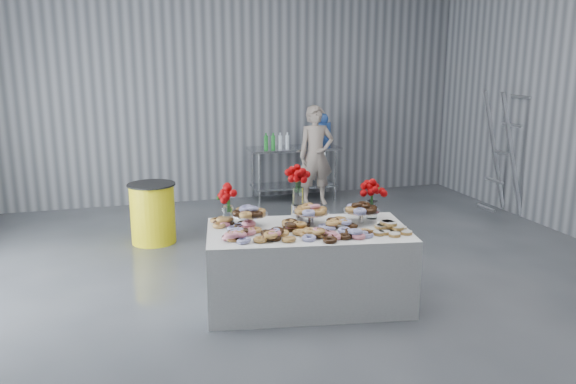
% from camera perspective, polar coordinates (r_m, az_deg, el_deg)
% --- Properties ---
extents(ground, '(9.00, 9.00, 0.00)m').
position_cam_1_polar(ground, '(5.55, 3.02, -11.42)').
color(ground, '#3A3C42').
rests_on(ground, ground).
extents(room_walls, '(8.04, 9.04, 4.02)m').
position_cam_1_polar(room_walls, '(5.03, 0.05, 16.96)').
color(room_walls, gray).
rests_on(room_walls, ground).
extents(display_table, '(2.04, 1.30, 0.75)m').
position_cam_1_polar(display_table, '(5.46, 2.01, -7.55)').
color(display_table, white).
rests_on(display_table, ground).
extents(prep_table, '(1.50, 0.60, 0.90)m').
position_cam_1_polar(prep_table, '(9.40, 0.59, 2.89)').
color(prep_table, silver).
rests_on(prep_table, ground).
extents(donut_mounds, '(1.91, 1.09, 0.09)m').
position_cam_1_polar(donut_mounds, '(5.28, 2.22, -3.48)').
color(donut_mounds, '#C29247').
rests_on(donut_mounds, display_table).
extents(cake_stand_left, '(0.36, 0.36, 0.17)m').
position_cam_1_polar(cake_stand_left, '(5.39, -3.98, -2.10)').
color(cake_stand_left, silver).
rests_on(cake_stand_left, display_table).
extents(cake_stand_mid, '(0.36, 0.36, 0.17)m').
position_cam_1_polar(cake_stand_mid, '(5.45, 2.34, -1.90)').
color(cake_stand_mid, silver).
rests_on(cake_stand_mid, display_table).
extents(cake_stand_right, '(0.36, 0.36, 0.17)m').
position_cam_1_polar(cake_stand_right, '(5.55, 7.45, -1.73)').
color(cake_stand_right, silver).
rests_on(cake_stand_right, display_table).
extents(danish_pile, '(0.48, 0.48, 0.11)m').
position_cam_1_polar(danish_pile, '(5.34, 10.28, -3.36)').
color(danish_pile, silver).
rests_on(danish_pile, display_table).
extents(bouquet_left, '(0.26, 0.26, 0.42)m').
position_cam_1_polar(bouquet_left, '(5.44, -6.16, -0.29)').
color(bouquet_left, white).
rests_on(bouquet_left, display_table).
extents(bouquet_right, '(0.26, 0.26, 0.42)m').
position_cam_1_polar(bouquet_right, '(5.69, 8.60, 0.23)').
color(bouquet_right, white).
rests_on(bouquet_right, display_table).
extents(bouquet_center, '(0.26, 0.26, 0.57)m').
position_cam_1_polar(bouquet_center, '(5.57, 1.02, 0.98)').
color(bouquet_center, silver).
rests_on(bouquet_center, display_table).
extents(water_jug, '(0.28, 0.28, 0.55)m').
position_cam_1_polar(water_jug, '(9.47, 3.51, 6.19)').
color(water_jug, '#3E70D5').
rests_on(water_jug, prep_table).
extents(drink_bottles, '(0.54, 0.08, 0.27)m').
position_cam_1_polar(drink_bottles, '(9.15, -1.15, 5.24)').
color(drink_bottles, '#268C33').
rests_on(drink_bottles, prep_table).
extents(person, '(0.59, 0.40, 1.61)m').
position_cam_1_polar(person, '(9.11, 2.86, 3.73)').
color(person, '#CC8C93').
rests_on(person, ground).
extents(trash_barrel, '(0.61, 0.61, 0.78)m').
position_cam_1_polar(trash_barrel, '(7.44, -13.57, -2.09)').
color(trash_barrel, yellow).
rests_on(trash_barrel, ground).
extents(stepladder, '(0.73, 0.48, 1.89)m').
position_cam_1_polar(stepladder, '(9.04, 20.99, 3.70)').
color(stepladder, silver).
rests_on(stepladder, ground).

